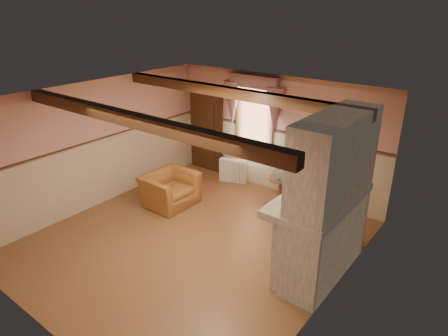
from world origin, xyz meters
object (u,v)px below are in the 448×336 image
Objects in this scene: armchair at (170,189)px; side_table at (280,189)px; radiator at (233,171)px; bowl at (325,189)px; mantel_clock at (336,177)px; oil_lamp at (335,176)px.

armchair is 2.56m from side_table.
bowl is (3.28, -1.89, 1.16)m from radiator.
side_table is (1.88, 1.74, -0.09)m from armchair.
mantel_clock reaches higher than side_table.
bowl is 1.42× the size of mantel_clock.
side_table is 2.60m from oil_lamp.
oil_lamp reaches higher than radiator.
oil_lamp is at bearing -90.00° from mantel_clock.
side_table is at bearing -46.35° from armchair.
oil_lamp is (0.00, 0.38, 0.10)m from bowl.
radiator is 2.92× the size of mantel_clock.
side_table is at bearing -26.00° from radiator.
bowl reaches higher than radiator.
mantel_clock is (3.28, -1.45, 1.22)m from radiator.
radiator is at bearing -11.27° from armchair.
armchair is 3.84m from bowl.
oil_lamp reaches higher than mantel_clock.
oil_lamp is (0.00, -0.05, 0.04)m from mantel_clock.
armchair is at bearing -174.23° from oil_lamp.
oil_lamp is at bearing -37.22° from side_table.
armchair is 1.92m from radiator.
side_table is 2.78m from bowl.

